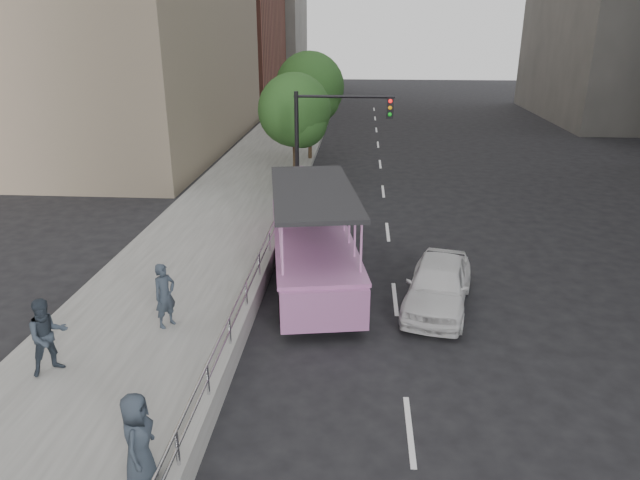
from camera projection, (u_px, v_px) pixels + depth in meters
ground at (361, 373)px, 13.55m from camera, size 160.00×160.00×0.00m
sidewalk at (222, 224)px, 23.23m from camera, size 5.50×80.00×0.30m
kerb_wall at (247, 311)px, 15.47m from camera, size 0.24×30.00×0.36m
guardrail at (246, 289)px, 15.23m from camera, size 0.07×22.00×0.71m
duck_boat at (310, 237)px, 18.91m from camera, size 3.80×9.75×3.16m
car at (438, 284)px, 16.48m from camera, size 2.66×4.57×1.46m
pedestrian_near at (165, 295)px, 14.79m from camera, size 0.70×0.76×1.75m
pedestrian_mid at (48, 336)px, 12.79m from camera, size 1.11×1.11×1.81m
pedestrian_far at (138, 440)px, 9.64m from camera, size 0.62×0.90×1.75m
parking_sign at (291, 207)px, 20.03m from camera, size 0.18×0.63×2.85m
traffic_signal at (325, 133)px, 24.11m from camera, size 4.20×0.32×5.20m
street_tree_near at (296, 113)px, 27.31m from camera, size 3.52×3.52×5.72m
street_tree_far at (311, 90)px, 32.72m from camera, size 3.97×3.97×6.45m
midrise_stone_b at (238, 7)px, 70.88m from camera, size 16.00×14.00×20.00m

